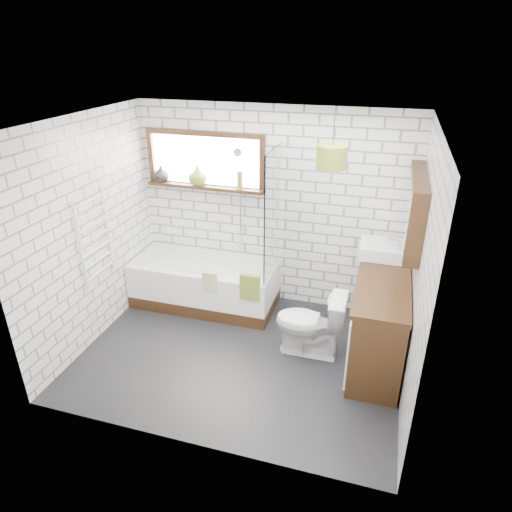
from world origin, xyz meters
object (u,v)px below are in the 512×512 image
(toilet, at_px, (310,323))
(pendant, at_px, (332,157))
(vanity, at_px, (380,316))
(basin, at_px, (382,250))
(bathtub, at_px, (205,283))

(toilet, distance_m, pendant, 1.77)
(vanity, xyz_separation_m, toilet, (-0.72, -0.21, -0.10))
(vanity, height_order, basin, basin)
(vanity, relative_size, basin, 3.39)
(basin, bearing_deg, bathtub, -178.48)
(vanity, relative_size, pendant, 5.40)
(vanity, bearing_deg, bathtub, 168.66)
(vanity, distance_m, pendant, 1.76)
(bathtub, xyz_separation_m, basin, (2.15, 0.06, 0.73))
(bathtub, xyz_separation_m, vanity, (2.21, -0.44, 0.18))
(pendant, bearing_deg, basin, 26.95)
(bathtub, height_order, toilet, toilet)
(vanity, bearing_deg, basin, 96.84)
(bathtub, height_order, basin, basin)
(bathtub, relative_size, pendant, 5.90)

